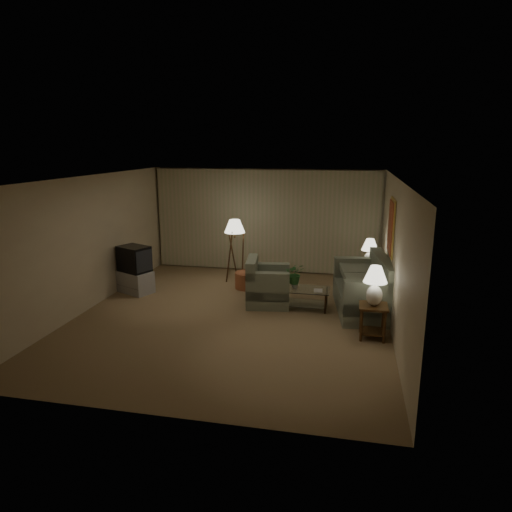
{
  "coord_description": "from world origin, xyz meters",
  "views": [
    {
      "loc": [
        2.17,
        -8.21,
        3.3
      ],
      "look_at": [
        0.34,
        0.6,
        1.09
      ],
      "focal_mm": 32.0,
      "sensor_mm": 36.0,
      "label": 1
    }
  ],
  "objects_px": {
    "table_lamp_near": "(375,282)",
    "coffee_table": "(302,295)",
    "tv_cabinet": "(136,282)",
    "ottoman": "(247,280)",
    "table_lamp_far": "(370,250)",
    "vase": "(295,285)",
    "sofa": "(363,290)",
    "side_table_far": "(368,276)",
    "floor_lamp": "(235,249)",
    "crt_tv": "(134,259)",
    "armchair": "(268,286)",
    "side_table_near": "(373,316)"
  },
  "relations": [
    {
      "from": "armchair",
      "to": "floor_lamp",
      "type": "relative_size",
      "value": 0.76
    },
    {
      "from": "side_table_far",
      "to": "tv_cabinet",
      "type": "distance_m",
      "value": 5.31
    },
    {
      "from": "ottoman",
      "to": "vase",
      "type": "height_order",
      "value": "vase"
    },
    {
      "from": "side_table_far",
      "to": "vase",
      "type": "relative_size",
      "value": 4.27
    },
    {
      "from": "floor_lamp",
      "to": "crt_tv",
      "type": "bearing_deg",
      "value": -147.12
    },
    {
      "from": "side_table_far",
      "to": "crt_tv",
      "type": "xyz_separation_m",
      "value": [
        -5.2,
        -1.09,
        0.4
      ]
    },
    {
      "from": "table_lamp_near",
      "to": "table_lamp_far",
      "type": "bearing_deg",
      "value": 90.0
    },
    {
      "from": "sofa",
      "to": "floor_lamp",
      "type": "relative_size",
      "value": 1.45
    },
    {
      "from": "floor_lamp",
      "to": "vase",
      "type": "height_order",
      "value": "floor_lamp"
    },
    {
      "from": "side_table_near",
      "to": "table_lamp_near",
      "type": "distance_m",
      "value": 0.61
    },
    {
      "from": "sofa",
      "to": "table_lamp_far",
      "type": "relative_size",
      "value": 3.46
    },
    {
      "from": "coffee_table",
      "to": "crt_tv",
      "type": "height_order",
      "value": "crt_tv"
    },
    {
      "from": "table_lamp_near",
      "to": "crt_tv",
      "type": "distance_m",
      "value": 5.42
    },
    {
      "from": "ottoman",
      "to": "table_lamp_far",
      "type": "bearing_deg",
      "value": 5.41
    },
    {
      "from": "table_lamp_far",
      "to": "vase",
      "type": "height_order",
      "value": "table_lamp_far"
    },
    {
      "from": "side_table_near",
      "to": "tv_cabinet",
      "type": "height_order",
      "value": "side_table_near"
    },
    {
      "from": "armchair",
      "to": "side_table_far",
      "type": "bearing_deg",
      "value": -66.83
    },
    {
      "from": "side_table_far",
      "to": "coffee_table",
      "type": "distance_m",
      "value": 1.92
    },
    {
      "from": "floor_lamp",
      "to": "table_lamp_far",
      "type": "bearing_deg",
      "value": -3.84
    },
    {
      "from": "table_lamp_far",
      "to": "sofa",
      "type": "bearing_deg",
      "value": -96.84
    },
    {
      "from": "side_table_near",
      "to": "vase",
      "type": "relative_size",
      "value": 4.27
    },
    {
      "from": "table_lamp_far",
      "to": "vase",
      "type": "distance_m",
      "value": 2.09
    },
    {
      "from": "ottoman",
      "to": "vase",
      "type": "distance_m",
      "value": 1.69
    },
    {
      "from": "sofa",
      "to": "coffee_table",
      "type": "relative_size",
      "value": 1.97
    },
    {
      "from": "armchair",
      "to": "table_lamp_far",
      "type": "xyz_separation_m",
      "value": [
        2.09,
        1.25,
        0.59
      ]
    },
    {
      "from": "crt_tv",
      "to": "side_table_near",
      "type": "bearing_deg",
      "value": 8.45
    },
    {
      "from": "armchair",
      "to": "table_lamp_near",
      "type": "bearing_deg",
      "value": -130.59
    },
    {
      "from": "side_table_near",
      "to": "tv_cabinet",
      "type": "relative_size",
      "value": 0.66
    },
    {
      "from": "table_lamp_near",
      "to": "ottoman",
      "type": "xyz_separation_m",
      "value": [
        -2.77,
        2.34,
        -0.83
      ]
    },
    {
      "from": "sofa",
      "to": "tv_cabinet",
      "type": "distance_m",
      "value": 5.06
    },
    {
      "from": "vase",
      "to": "coffee_table",
      "type": "bearing_deg",
      "value": 0.0
    },
    {
      "from": "table_lamp_far",
      "to": "ottoman",
      "type": "xyz_separation_m",
      "value": [
        -2.77,
        -0.26,
        -0.79
      ]
    },
    {
      "from": "table_lamp_near",
      "to": "coffee_table",
      "type": "distance_m",
      "value": 1.99
    },
    {
      "from": "ottoman",
      "to": "vase",
      "type": "bearing_deg",
      "value": -40.88
    },
    {
      "from": "side_table_near",
      "to": "ottoman",
      "type": "distance_m",
      "value": 3.63
    },
    {
      "from": "side_table_far",
      "to": "ottoman",
      "type": "relative_size",
      "value": 1.06
    },
    {
      "from": "armchair",
      "to": "ottoman",
      "type": "relative_size",
      "value": 2.06
    },
    {
      "from": "side_table_far",
      "to": "table_lamp_far",
      "type": "distance_m",
      "value": 0.59
    },
    {
      "from": "side_table_near",
      "to": "coffee_table",
      "type": "distance_m",
      "value": 1.86
    },
    {
      "from": "coffee_table",
      "to": "vase",
      "type": "xyz_separation_m",
      "value": [
        -0.15,
        0.0,
        0.21
      ]
    },
    {
      "from": "crt_tv",
      "to": "floor_lamp",
      "type": "height_order",
      "value": "floor_lamp"
    },
    {
      "from": "sofa",
      "to": "vase",
      "type": "bearing_deg",
      "value": -93.43
    },
    {
      "from": "tv_cabinet",
      "to": "ottoman",
      "type": "relative_size",
      "value": 1.6
    },
    {
      "from": "armchair",
      "to": "tv_cabinet",
      "type": "height_order",
      "value": "armchair"
    },
    {
      "from": "side_table_far",
      "to": "floor_lamp",
      "type": "distance_m",
      "value": 3.22
    },
    {
      "from": "crt_tv",
      "to": "side_table_far",
      "type": "bearing_deg",
      "value": 36.48
    },
    {
      "from": "table_lamp_near",
      "to": "coffee_table",
      "type": "relative_size",
      "value": 0.62
    },
    {
      "from": "armchair",
      "to": "vase",
      "type": "distance_m",
      "value": 0.59
    },
    {
      "from": "table_lamp_far",
      "to": "ottoman",
      "type": "height_order",
      "value": "table_lamp_far"
    },
    {
      "from": "side_table_far",
      "to": "table_lamp_near",
      "type": "distance_m",
      "value": 2.67
    }
  ]
}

